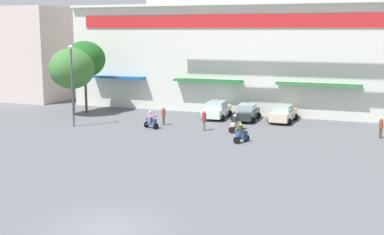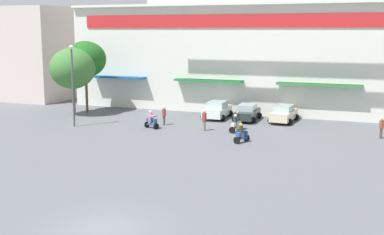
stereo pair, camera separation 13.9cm
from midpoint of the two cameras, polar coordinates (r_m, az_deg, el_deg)
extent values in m
plane|color=#575A60|center=(33.15, 1.76, -4.52)|extent=(128.00, 128.00, 0.00)
cube|color=silver|center=(54.58, 9.81, 6.70)|extent=(42.52, 12.28, 10.63)
cube|color=red|center=(48.44, 8.50, 10.89)|extent=(39.12, 0.12, 1.26)
cube|color=silver|center=(48.45, 8.54, 12.77)|extent=(42.52, 0.70, 0.24)
cube|color=#1C5089|center=(53.82, -8.36, 4.58)|extent=(6.22, 1.10, 0.20)
cube|color=#247338|center=(49.70, 1.94, 4.24)|extent=(7.01, 1.10, 0.20)
cube|color=#357943|center=(47.35, 14.33, 3.65)|extent=(7.71, 1.10, 0.20)
cube|color=beige|center=(64.76, -17.35, 7.02)|extent=(9.86, 10.32, 10.95)
cylinder|color=brown|center=(51.83, -11.84, 2.76)|extent=(0.26, 0.26, 3.97)
ellipsoid|color=#1D5A1D|center=(51.53, -11.98, 6.52)|extent=(4.06, 4.38, 3.63)
cylinder|color=brown|center=(50.32, -13.23, 2.00)|extent=(0.27, 0.27, 3.10)
ellipsoid|color=#3C7234|center=(50.01, -13.37, 5.48)|extent=(4.31, 4.62, 3.97)
cube|color=silver|center=(47.49, 2.96, 0.71)|extent=(1.96, 4.41, 0.78)
cube|color=#A3BCC5|center=(47.38, 2.97, 1.51)|extent=(1.64, 2.23, 0.55)
cylinder|color=black|center=(49.07, 2.37, 0.59)|extent=(0.61, 0.18, 0.60)
cylinder|color=black|center=(48.60, 4.43, 0.47)|extent=(0.61, 0.18, 0.60)
cylinder|color=black|center=(46.53, 1.42, 0.07)|extent=(0.61, 0.18, 0.60)
cylinder|color=black|center=(46.02, 3.58, -0.05)|extent=(0.61, 0.18, 0.60)
cube|color=#232D29|center=(46.52, 6.39, 0.42)|extent=(1.83, 4.22, 0.71)
cube|color=#9DB6C3|center=(46.42, 6.40, 1.18)|extent=(1.52, 2.13, 0.55)
cylinder|color=black|center=(47.99, 5.73, 0.33)|extent=(0.61, 0.19, 0.60)
cylinder|color=black|center=(47.65, 7.70, 0.22)|extent=(0.61, 0.19, 0.60)
cylinder|color=black|center=(45.51, 5.00, -0.18)|extent=(0.61, 0.19, 0.60)
cylinder|color=black|center=(45.16, 7.07, -0.30)|extent=(0.61, 0.19, 0.60)
cube|color=beige|center=(46.23, 10.51, 0.29)|extent=(1.91, 4.36, 0.77)
cube|color=#9FBDBC|center=(46.13, 10.53, 1.08)|extent=(1.55, 2.21, 0.51)
cylinder|color=black|center=(47.75, 9.90, 0.18)|extent=(0.61, 0.20, 0.60)
cylinder|color=black|center=(47.38, 11.85, 0.04)|extent=(0.61, 0.20, 0.60)
cylinder|color=black|center=(45.23, 9.07, -0.33)|extent=(0.61, 0.20, 0.60)
cylinder|color=black|center=(44.84, 11.12, -0.49)|extent=(0.61, 0.20, 0.60)
cylinder|color=black|center=(42.28, -4.01, -1.01)|extent=(0.33, 0.53, 0.52)
cylinder|color=black|center=(43.14, -5.05, -0.80)|extent=(0.33, 0.53, 0.52)
cube|color=#2D4896|center=(42.70, -4.54, -0.82)|extent=(1.06, 0.66, 0.10)
cube|color=#2D4896|center=(42.78, -4.73, -0.24)|extent=(0.72, 0.53, 0.28)
cube|color=#2D4896|center=(42.32, -4.12, -0.64)|extent=(0.25, 0.35, 0.72)
cylinder|color=black|center=(42.20, -4.11, 0.10)|extent=(0.24, 0.49, 0.04)
cube|color=#6F7353|center=(42.73, -4.65, -0.41)|extent=(0.38, 0.40, 0.36)
cylinder|color=pink|center=(42.65, -4.66, 0.17)|extent=(0.42, 0.42, 0.52)
sphere|color=silver|center=(42.59, -4.66, 0.67)|extent=(0.25, 0.25, 0.25)
cube|color=pink|center=(42.46, -4.43, 0.17)|extent=(0.54, 0.48, 0.10)
cylinder|color=black|center=(41.81, 5.57, -1.15)|extent=(0.54, 0.26, 0.52)
cylinder|color=black|center=(40.70, 4.68, -1.45)|extent=(0.54, 0.26, 0.52)
cube|color=beige|center=(41.24, 5.13, -1.22)|extent=(0.54, 1.18, 0.10)
cube|color=beige|center=(40.98, 4.98, -0.79)|extent=(0.46, 0.78, 0.28)
cube|color=beige|center=(41.66, 5.49, -0.89)|extent=(0.34, 0.21, 0.66)
cylinder|color=black|center=(41.58, 5.52, -0.16)|extent=(0.51, 0.16, 0.04)
cube|color=gray|center=(41.09, 5.05, -0.93)|extent=(0.38, 0.35, 0.36)
cylinder|color=#222F33|center=(41.01, 5.06, -0.31)|extent=(0.39, 0.39, 0.54)
sphere|color=silver|center=(40.94, 5.07, 0.21)|extent=(0.25, 0.25, 0.25)
cube|color=#222F33|center=(41.25, 5.25, -0.22)|extent=(0.43, 0.51, 0.10)
cylinder|color=black|center=(37.95, 6.33, -2.31)|extent=(0.54, 0.32, 0.52)
cylinder|color=black|center=(36.99, 5.22, -2.61)|extent=(0.54, 0.32, 0.52)
cube|color=#294F98|center=(37.46, 5.78, -2.37)|extent=(0.65, 1.10, 0.10)
cube|color=#294F98|center=(37.21, 5.59, -1.89)|extent=(0.53, 0.75, 0.28)
cube|color=#294F98|center=(37.81, 6.22, -2.01)|extent=(0.35, 0.25, 0.66)
cylinder|color=black|center=(37.72, 6.26, -1.21)|extent=(0.50, 0.22, 0.04)
cube|color=#735F56|center=(37.31, 5.68, -2.04)|extent=(0.40, 0.38, 0.36)
cylinder|color=#2E3331|center=(37.22, 5.69, -1.38)|extent=(0.41, 0.41, 0.52)
sphere|color=gold|center=(37.15, 5.70, -0.82)|extent=(0.25, 0.25, 0.25)
cube|color=#2E3331|center=(37.43, 5.93, -1.28)|extent=(0.48, 0.53, 0.10)
cylinder|color=#4E3F3B|center=(41.28, 20.82, -1.70)|extent=(0.28, 0.28, 0.82)
cylinder|color=#993E2C|center=(41.15, 20.89, -0.72)|extent=(0.46, 0.46, 0.62)
sphere|color=tan|center=(41.08, 20.92, -0.15)|extent=(0.22, 0.22, 0.22)
cylinder|color=#505045|center=(44.12, -3.12, -0.35)|extent=(0.30, 0.30, 0.80)
cylinder|color=#993D35|center=(44.00, -3.13, 0.55)|extent=(0.49, 0.49, 0.61)
sphere|color=tan|center=(43.93, -3.14, 1.09)|extent=(0.22, 0.22, 0.22)
cylinder|color=#554643|center=(41.99, 5.28, -0.92)|extent=(0.29, 0.29, 0.79)
cylinder|color=#273431|center=(41.86, 5.29, 0.02)|extent=(0.46, 0.46, 0.60)
sphere|color=tan|center=(41.79, 5.30, 0.57)|extent=(0.22, 0.22, 0.22)
cylinder|color=slate|center=(41.59, 1.49, -0.92)|extent=(0.27, 0.27, 0.87)
cylinder|color=#97343E|center=(41.46, 1.50, 0.10)|extent=(0.44, 0.44, 0.63)
sphere|color=tan|center=(41.39, 1.50, 0.68)|extent=(0.22, 0.22, 0.22)
cylinder|color=#474C51|center=(44.16, -13.33, 3.26)|extent=(0.16, 0.16, 6.68)
ellipsoid|color=silver|center=(43.91, -13.52, 7.83)|extent=(0.40, 0.40, 0.28)
camera|label=1|loc=(0.07, -89.88, 0.02)|focal=46.80mm
camera|label=2|loc=(0.07, 90.12, -0.02)|focal=46.80mm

